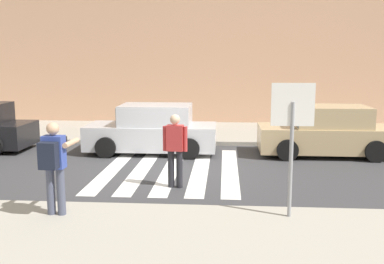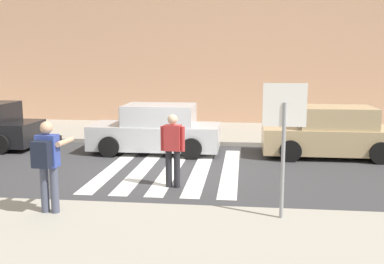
{
  "view_description": "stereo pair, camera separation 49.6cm",
  "coord_description": "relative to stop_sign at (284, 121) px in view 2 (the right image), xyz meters",
  "views": [
    {
      "loc": [
        1.45,
        -11.7,
        3.01
      ],
      "look_at": [
        0.6,
        -0.2,
        1.1
      ],
      "focal_mm": 42.0,
      "sensor_mm": 36.0,
      "label": 1
    },
    {
      "loc": [
        1.94,
        -11.65,
        3.01
      ],
      "look_at": [
        0.6,
        -0.2,
        1.1
      ],
      "focal_mm": 42.0,
      "sensor_mm": 36.0,
      "label": 2
    }
  ],
  "objects": [
    {
      "name": "stop_sign",
      "position": [
        0.0,
        0.0,
        0.0
      ],
      "size": [
        0.76,
        0.08,
        2.43
      ],
      "color": "gray",
      "rests_on": "sidewalk_near"
    },
    {
      "name": "parked_car_silver",
      "position": [
        -3.48,
        6.01,
        -1.18
      ],
      "size": [
        4.1,
        1.92,
        1.55
      ],
      "color": "#B7BABF",
      "rests_on": "ground"
    },
    {
      "name": "pedestrian_crossing",
      "position": [
        -2.34,
        2.17,
        -0.94
      ],
      "size": [
        0.58,
        0.27,
        1.72
      ],
      "color": "#232328",
      "rests_on": "ground"
    },
    {
      "name": "crosswalk_stripe_2",
      "position": [
        -2.64,
        3.91,
        -1.91
      ],
      "size": [
        0.44,
        5.2,
        0.01
      ],
      "primitive_type": "cube",
      "color": "silver",
      "rests_on": "ground"
    },
    {
      "name": "building_facade_far",
      "position": [
        -2.64,
        14.11,
        1.15
      ],
      "size": [
        56.0,
        4.0,
        6.12
      ],
      "primitive_type": "cube",
      "color": "tan",
      "rests_on": "ground"
    },
    {
      "name": "parked_car_tan",
      "position": [
        1.98,
        6.01,
        -1.18
      ],
      "size": [
        4.1,
        1.92,
        1.55
      ],
      "color": "tan",
      "rests_on": "ground"
    },
    {
      "name": "photographer_with_backpack",
      "position": [
        -4.29,
        -0.25,
        -0.74
      ],
      "size": [
        0.61,
        0.86,
        1.72
      ],
      "color": "#474C60",
      "rests_on": "sidewalk_near"
    },
    {
      "name": "crosswalk_stripe_0",
      "position": [
        -4.24,
        3.91,
        -1.91
      ],
      "size": [
        0.44,
        5.2,
        0.01
      ],
      "primitive_type": "cube",
      "color": "silver",
      "rests_on": "ground"
    },
    {
      "name": "sidewalk_far",
      "position": [
        -2.64,
        9.71,
        -1.84
      ],
      "size": [
        60.0,
        4.8,
        0.14
      ],
      "primitive_type": "cube",
      "color": "#9E998C",
      "rests_on": "ground"
    },
    {
      "name": "crosswalk_stripe_1",
      "position": [
        -3.44,
        3.91,
        -1.91
      ],
      "size": [
        0.44,
        5.2,
        0.01
      ],
      "primitive_type": "cube",
      "color": "silver",
      "rests_on": "ground"
    },
    {
      "name": "crosswalk_stripe_3",
      "position": [
        -1.84,
        3.91,
        -1.91
      ],
      "size": [
        0.44,
        5.2,
        0.01
      ],
      "primitive_type": "cube",
      "color": "silver",
      "rests_on": "ground"
    },
    {
      "name": "ground_plane",
      "position": [
        -2.64,
        3.71,
        -1.91
      ],
      "size": [
        120.0,
        120.0,
        0.0
      ],
      "primitive_type": "plane",
      "color": "#38383A"
    },
    {
      "name": "crosswalk_stripe_4",
      "position": [
        -1.04,
        3.91,
        -1.91
      ],
      "size": [
        0.44,
        5.2,
        0.01
      ],
      "primitive_type": "cube",
      "color": "silver",
      "rests_on": "ground"
    }
  ]
}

